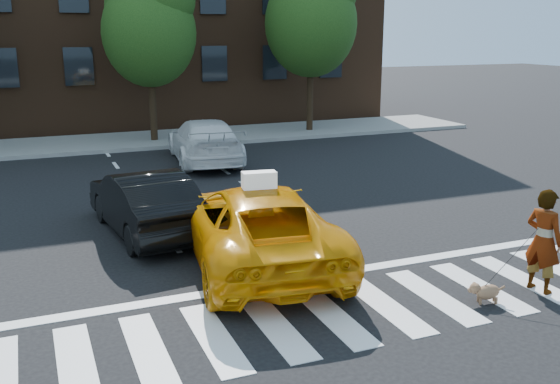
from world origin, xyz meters
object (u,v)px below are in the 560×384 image
woman (543,241)px  dog (485,291)px  tree_mid (149,21)px  black_sedan (145,202)px  taxi (256,224)px  white_suv (205,141)px  tree_right (312,12)px

woman → dog: bearing=79.5°
tree_mid → black_sedan: tree_mid is taller
taxi → white_suv: (1.70, 9.81, -0.03)m
woman → dog: 1.44m
taxi → woman: woman is taller
tree_right → dog: size_ratio=12.63×
tree_right → dog: (-4.91, -17.55, -5.05)m
woman → tree_mid: bearing=-2.2°
tree_mid → woman: 18.23m
black_sedan → white_suv: size_ratio=0.85×
black_sedan → taxi: bearing=115.9°
tree_mid → taxi: (-0.83, -14.23, -4.06)m
black_sedan → dog: 7.60m
white_suv → woman: bearing=106.8°
taxi → white_suv: taxi is taller
dog → tree_mid: bearing=119.3°
woman → dog: (-1.24, -0.05, -0.73)m
tree_mid → dog: 18.27m
taxi → woman: bearing=149.5°
tree_mid → woman: tree_mid is taller
black_sedan → woman: bearing=128.1°
woman → dog: woman is taller
white_suv → woman: (2.47, -13.08, 0.18)m
tree_right → tree_mid: bearing=180.0°
taxi → tree_mid: bearing=-85.7°
tree_right → taxi: size_ratio=1.36×
taxi → tree_right: bearing=-111.2°
black_sedan → woman: woman is taller
tree_mid → taxi: bearing=-93.3°
tree_mid → white_suv: bearing=-78.9°
tree_right → black_sedan: size_ratio=1.73×
white_suv → tree_right: bearing=-138.1°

